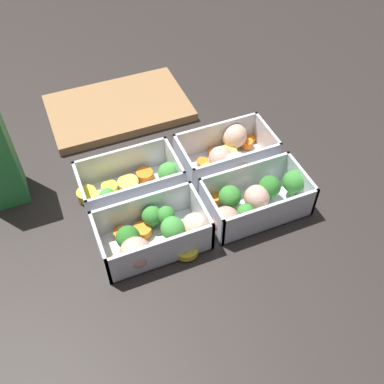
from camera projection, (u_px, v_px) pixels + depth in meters
name	position (u px, v px, depth m)	size (l,w,h in m)	color
ground_plane	(192.00, 200.00, 0.77)	(4.00, 4.00, 0.00)	#282321
container_near_left	(154.00, 235.00, 0.69)	(0.18, 0.11, 0.06)	silver
container_near_right	(253.00, 200.00, 0.74)	(0.19, 0.11, 0.06)	silver
container_far_left	(131.00, 184.00, 0.77)	(0.18, 0.10, 0.06)	silver
container_far_right	(229.00, 154.00, 0.81)	(0.17, 0.13, 0.06)	silver
cutting_board	(119.00, 108.00, 0.93)	(0.28, 0.18, 0.02)	olive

